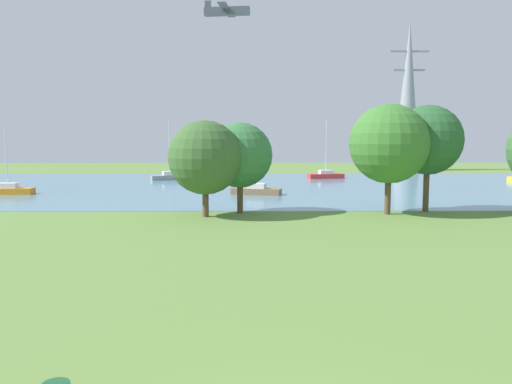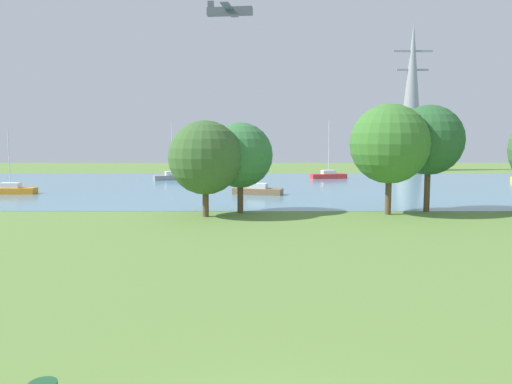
# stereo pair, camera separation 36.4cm
# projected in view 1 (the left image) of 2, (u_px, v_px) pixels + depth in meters

# --- Properties ---
(ground_plane) EXTENTS (160.00, 160.00, 0.00)m
(ground_plane) POSITION_uv_depth(u_px,v_px,m) (261.00, 231.00, 31.05)
(ground_plane) COLOR olive
(water_surface) EXTENTS (140.00, 40.00, 0.02)m
(water_surface) POSITION_uv_depth(u_px,v_px,m) (256.00, 186.00, 58.89)
(water_surface) COLOR #5889A2
(water_surface) RESTS_ON ground
(sailboat_brown) EXTENTS (5.03, 2.74, 5.84)m
(sailboat_brown) POSITION_uv_depth(u_px,v_px,m) (256.00, 190.00, 50.24)
(sailboat_brown) COLOR brown
(sailboat_brown) RESTS_ON water_surface
(sailboat_gray) EXTENTS (5.02, 3.04, 7.49)m
(sailboat_gray) POSITION_uv_depth(u_px,v_px,m) (170.00, 176.00, 67.25)
(sailboat_gray) COLOR gray
(sailboat_gray) RESTS_ON water_surface
(sailboat_orange) EXTENTS (4.86, 1.69, 6.33)m
(sailboat_orange) POSITION_uv_depth(u_px,v_px,m) (8.00, 190.00, 50.46)
(sailboat_orange) COLOR orange
(sailboat_orange) RESTS_ON water_surface
(sailboat_red) EXTENTS (5.00, 2.45, 7.86)m
(sailboat_red) POSITION_uv_depth(u_px,v_px,m) (326.00, 175.00, 69.58)
(sailboat_red) COLOR red
(sailboat_red) RESTS_ON water_surface
(tree_mid_shore) EXTENTS (5.19, 5.19, 6.77)m
(tree_mid_shore) POSITION_uv_depth(u_px,v_px,m) (205.00, 158.00, 36.03)
(tree_mid_shore) COLOR brown
(tree_mid_shore) RESTS_ON ground
(tree_east_near) EXTENTS (4.79, 4.79, 6.67)m
(tree_east_near) POSITION_uv_depth(u_px,v_px,m) (240.00, 155.00, 37.84)
(tree_east_near) COLOR brown
(tree_east_near) RESTS_ON ground
(tree_west_far) EXTENTS (5.73, 5.73, 7.99)m
(tree_west_far) POSITION_uv_depth(u_px,v_px,m) (389.00, 144.00, 37.09)
(tree_west_far) COLOR brown
(tree_west_far) RESTS_ON ground
(tree_east_far) EXTENTS (5.20, 5.20, 7.98)m
(tree_east_far) POSITION_uv_depth(u_px,v_px,m) (428.00, 140.00, 38.54)
(tree_east_far) COLOR brown
(tree_east_far) RESTS_ON ground
(electricity_pylon) EXTENTS (6.40, 4.40, 24.33)m
(electricity_pylon) POSITION_uv_depth(u_px,v_px,m) (408.00, 97.00, 85.10)
(electricity_pylon) COLOR gray
(electricity_pylon) RESTS_ON ground
(light_aircraft) EXTENTS (6.49, 8.47, 2.10)m
(light_aircraft) POSITION_uv_depth(u_px,v_px,m) (227.00, 11.00, 72.37)
(light_aircraft) COLOR #4C5156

